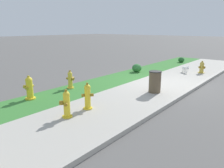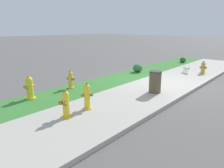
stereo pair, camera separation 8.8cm
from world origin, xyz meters
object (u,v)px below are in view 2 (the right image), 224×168
Objects in this scene: fire_hydrant_by_grass_verge at (66,104)px; trash_bin at (155,82)px; fire_hydrant_near_corner at (30,88)px; fire_hydrant_mid_block at (87,96)px; small_white_dog at (186,69)px; shrub_bush_near_lamp at (183,60)px; shrub_bush_far_verge at (138,68)px; fire_hydrant_across_street at (71,80)px; fire_hydrant_at_driveway at (203,68)px.

trash_bin is (3.60, -0.68, 0.03)m from fire_hydrant_by_grass_verge.
fire_hydrant_near_corner is 1.01× the size of fire_hydrant_mid_block.
fire_hydrant_by_grass_verge is at bearing -56.47° from small_white_dog.
fire_hydrant_by_grass_verge is 11.48m from shrub_bush_near_lamp.
fire_hydrant_mid_block is 2.89m from trash_bin.
small_white_dog is 0.93× the size of shrub_bush_far_verge.
fire_hydrant_mid_block is 10.68m from shrub_bush_near_lamp.
fire_hydrant_near_corner is 1.56× the size of shrub_bush_far_verge.
fire_hydrant_near_corner is at bearing 139.33° from trash_bin.
fire_hydrant_across_street is 7.11m from fire_hydrant_at_driveway.
shrub_bush_near_lamp is at bearing -6.42° from shrub_bush_far_verge.
small_white_dog is at bearing -155.10° from shrub_bush_near_lamp.
shrub_bush_near_lamp is (7.79, 2.10, -0.23)m from trash_bin.
fire_hydrant_mid_block is at bearing -41.37° from fire_hydrant_by_grass_verge.
fire_hydrant_near_corner is 1.01× the size of trash_bin.
fire_hydrant_mid_block is 7.66m from fire_hydrant_at_driveway.
small_white_dog is (-0.45, 0.72, -0.07)m from fire_hydrant_at_driveway.
trash_bin is (1.60, -2.88, 0.05)m from fire_hydrant_across_street.
fire_hydrant_across_street is at bearing 103.34° from fire_hydrant_mid_block.
small_white_dog is at bearing -43.73° from fire_hydrant_by_grass_verge.
fire_hydrant_near_corner is 2.26m from fire_hydrant_mid_block.
shrub_bush_far_verge reaches higher than small_white_dog.
fire_hydrant_near_corner is at bearing 8.78° from fire_hydrant_at_driveway.
fire_hydrant_near_corner reaches higher than small_white_dog.
shrub_bush_near_lamp is (9.39, -0.78, -0.17)m from fire_hydrant_across_street.
fire_hydrant_at_driveway is 1.55× the size of shrub_bush_near_lamp.
fire_hydrant_by_grass_verge is at bearing 169.25° from trash_bin.
fire_hydrant_near_corner is 1.76m from fire_hydrant_across_street.
fire_hydrant_mid_block is at bearing -101.39° from fire_hydrant_near_corner.
fire_hydrant_by_grass_verge is 0.80m from fire_hydrant_mid_block.
trash_bin is at bearing -48.55° from small_white_dog.
fire_hydrant_across_street is at bearing 177.12° from shrub_bush_far_verge.
fire_hydrant_at_driveway is (7.60, -0.91, -0.08)m from fire_hydrant_mid_block.
fire_hydrant_mid_block is 1.23× the size of fire_hydrant_at_driveway.
fire_hydrant_at_driveway is at bearing -48.54° from fire_hydrant_by_grass_verge.
fire_hydrant_near_corner is at bearing -72.36° from small_white_dog.
small_white_dog is at bearing -55.97° from shrub_bush_far_verge.
fire_hydrant_at_driveway is at bearing 66.76° from small_white_dog.
fire_hydrant_across_street is 6.41m from small_white_dog.
fire_hydrant_near_corner reaches higher than trash_bin.
trash_bin reaches higher than shrub_bush_far_verge.
fire_hydrant_at_driveway is at bearing 58.15° from fire_hydrant_across_street.
fire_hydrant_across_street is 0.90× the size of trash_bin.
shrub_bush_far_verge is (2.90, 2.65, -0.18)m from trash_bin.
fire_hydrant_mid_block reaches higher than shrub_bush_far_verge.
fire_hydrant_by_grass_verge reaches higher than small_white_dog.
fire_hydrant_across_street is 2.97m from fire_hydrant_by_grass_verge.
small_white_dog reaches higher than shrub_bush_near_lamp.
small_white_dog is (7.71, -2.38, -0.16)m from fire_hydrant_near_corner.
fire_hydrant_at_driveway is (6.40, -3.09, -0.04)m from fire_hydrant_across_street.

